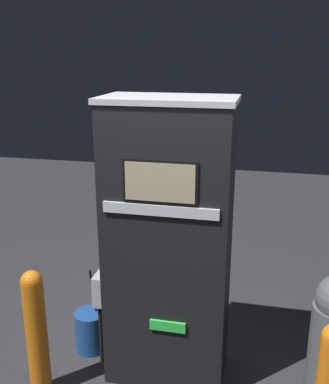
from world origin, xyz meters
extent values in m
cube|color=black|center=(0.00, 0.26, 0.54)|extent=(0.92, 0.53, 1.09)
cube|color=black|center=(0.00, 0.26, 1.64)|extent=(0.92, 0.53, 1.10)
cube|color=#B7B7BC|center=(0.00, 0.26, 2.21)|extent=(0.95, 0.56, 0.04)
cube|color=black|center=(0.00, -0.01, 1.69)|extent=(0.51, 0.01, 0.30)
cube|color=tan|center=(0.00, -0.01, 1.69)|extent=(0.48, 0.01, 0.27)
cube|color=silver|center=(0.00, -0.01, 1.49)|extent=(0.81, 0.02, 0.08)
cube|color=#33D84C|center=(0.06, -0.01, 0.60)|extent=(0.27, 0.02, 0.08)
cube|color=#B7B7BC|center=(-0.50, 0.16, 0.76)|extent=(0.09, 0.24, 0.24)
cylinder|color=black|center=(-0.50, 0.08, 0.38)|extent=(0.03, 0.03, 0.51)
cylinder|color=orange|center=(-0.90, -0.20, 0.48)|extent=(0.16, 0.16, 0.95)
sphere|color=orange|center=(-0.90, -0.20, 0.95)|extent=(0.16, 0.16, 0.16)
cylinder|color=#1E478C|center=(-0.72, 0.38, 0.18)|extent=(0.27, 0.27, 0.36)
cylinder|color=black|center=(-0.68, 0.38, 0.57)|extent=(0.02, 0.12, 0.46)
camera|label=1|loc=(0.66, -2.78, 2.52)|focal=42.00mm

